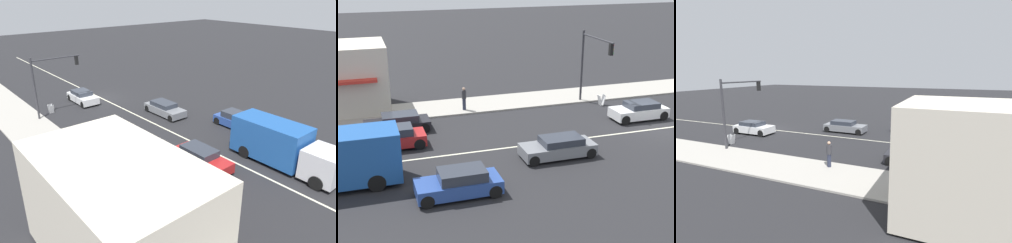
# 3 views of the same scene
# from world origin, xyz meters

# --- Properties ---
(ground_plane) EXTENTS (160.00, 160.00, 0.00)m
(ground_plane) POSITION_xyz_m (0.00, 18.00, 0.00)
(ground_plane) COLOR #232326
(sidewalk_right) EXTENTS (4.00, 73.00, 0.12)m
(sidewalk_right) POSITION_xyz_m (9.00, 18.50, 0.06)
(sidewalk_right) COLOR #A8A399
(sidewalk_right) RESTS_ON ground
(lane_marking_center) EXTENTS (0.16, 60.00, 0.01)m
(lane_marking_center) POSITION_xyz_m (0.00, 0.00, 0.00)
(lane_marking_center) COLOR beige
(lane_marking_center) RESTS_ON ground
(traffic_signal_main) EXTENTS (4.59, 0.34, 5.60)m
(traffic_signal_main) POSITION_xyz_m (6.12, 2.01, 3.90)
(traffic_signal_main) COLOR #333338
(traffic_signal_main) RESTS_ON sidewalk_right
(pedestrian) EXTENTS (0.34, 0.34, 1.73)m
(pedestrian) POSITION_xyz_m (7.88, 11.56, 1.03)
(pedestrian) COLOR #282D42
(pedestrian) RESTS_ON sidewalk_right
(warning_aframe_sign) EXTENTS (0.45, 0.53, 0.84)m
(warning_aframe_sign) POSITION_xyz_m (6.00, 0.97, 0.43)
(warning_aframe_sign) COLOR silver
(warning_aframe_sign) RESTS_ON ground
(coupe_blue) EXTENTS (1.79, 4.16, 1.36)m
(coupe_blue) POSITION_xyz_m (-5.00, 14.84, 0.65)
(coupe_blue) COLOR #284793
(coupe_blue) RESTS_ON ground
(van_white) EXTENTS (1.81, 4.00, 1.27)m
(van_white) POSITION_xyz_m (2.20, 0.03, 0.63)
(van_white) COLOR silver
(van_white) RESTS_ON ground
(sedan_dark) EXTENTS (1.85, 4.29, 1.21)m
(sedan_dark) POSITION_xyz_m (5.00, 16.77, 0.59)
(sedan_dark) COLOR black
(sedan_dark) RESTS_ON ground
(hatchback_red) EXTENTS (1.79, 4.36, 1.34)m
(hatchback_red) POSITION_xyz_m (2.20, 17.53, 0.65)
(hatchback_red) COLOR #AD1E1E
(hatchback_red) RESTS_ON ground
(suv_grey) EXTENTS (1.78, 4.35, 1.22)m
(suv_grey) POSITION_xyz_m (-2.20, 8.33, 0.60)
(suv_grey) COLOR slate
(suv_grey) RESTS_ON ground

